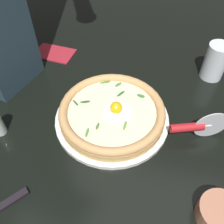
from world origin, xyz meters
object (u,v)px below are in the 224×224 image
folded_napkin (54,53)px  side_bowl (220,214)px  pizza (112,112)px  drinking_glass (215,64)px  pizza_cutter (196,127)px

folded_napkin → side_bowl: bearing=-42.8°
pizza → folded_napkin: size_ratio=2.05×
drinking_glass → pizza_cutter: bearing=-104.1°
pizza_cutter → folded_napkin: (-0.48, 0.29, -0.04)m
pizza → drinking_glass: drinking_glass is taller
pizza → pizza_cutter: 0.22m
pizza_cutter → drinking_glass: drinking_glass is taller
pizza → folded_napkin: (-0.26, 0.27, -0.03)m
pizza_cutter → folded_napkin: pizza_cutter is taller
side_bowl → folded_napkin: bearing=137.2°
side_bowl → pizza_cutter: size_ratio=0.62×
folded_napkin → drinking_glass: bearing=-2.5°
drinking_glass → side_bowl: bearing=-92.5°
side_bowl → folded_napkin: size_ratio=0.65×
drinking_glass → folded_napkin: drinking_glass is taller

